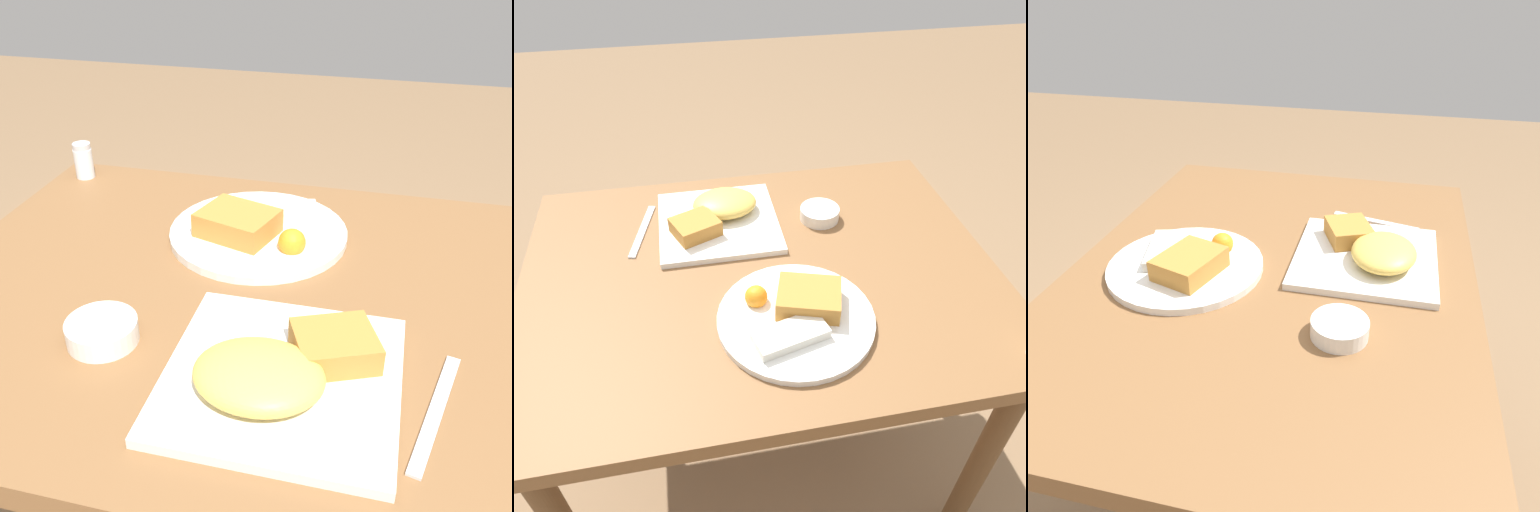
% 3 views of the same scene
% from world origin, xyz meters
% --- Properties ---
extents(ground_plane, '(8.00, 8.00, 0.00)m').
position_xyz_m(ground_plane, '(0.00, 0.00, 0.00)').
color(ground_plane, '#846647').
extents(dining_table, '(0.99, 0.76, 0.72)m').
position_xyz_m(dining_table, '(0.00, 0.00, 0.63)').
color(dining_table, brown).
rests_on(dining_table, ground_plane).
extents(plate_square_near, '(0.27, 0.27, 0.06)m').
position_xyz_m(plate_square_near, '(0.07, -0.18, 0.74)').
color(plate_square_near, white).
rests_on(plate_square_near, dining_table).
extents(plate_oval_far, '(0.30, 0.30, 0.05)m').
position_xyz_m(plate_oval_far, '(-0.04, 0.16, 0.74)').
color(plate_oval_far, white).
rests_on(plate_oval_far, dining_table).
extents(sauce_ramekin, '(0.09, 0.09, 0.03)m').
position_xyz_m(sauce_ramekin, '(-0.17, -0.15, 0.74)').
color(sauce_ramekin, white).
rests_on(sauce_ramekin, dining_table).
extents(butter_knife, '(0.06, 0.19, 0.00)m').
position_xyz_m(butter_knife, '(0.25, -0.18, 0.72)').
color(butter_knife, silver).
rests_on(butter_knife, dining_table).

